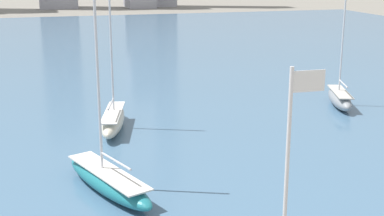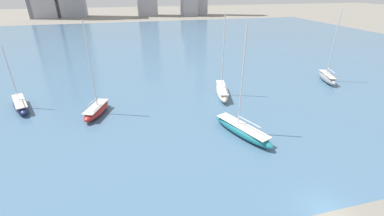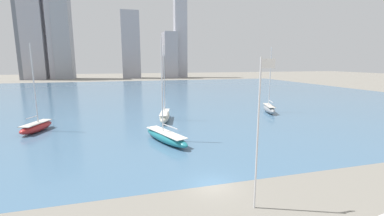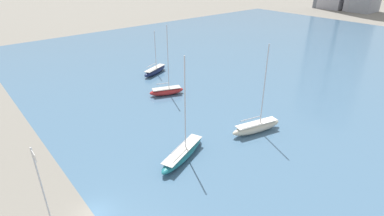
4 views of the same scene
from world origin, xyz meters
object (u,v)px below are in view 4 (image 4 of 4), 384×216
(flag_pole, at_px, (45,199))
(sailboat_red, at_px, (167,91))
(sailboat_navy, at_px, (155,70))
(sailboat_teal, at_px, (183,153))
(sailboat_cream, at_px, (256,127))

(flag_pole, bearing_deg, sailboat_red, 128.42)
(flag_pole, height_order, sailboat_navy, flag_pole)
(flag_pole, bearing_deg, sailboat_navy, 135.71)
(flag_pole, relative_size, sailboat_teal, 0.80)
(flag_pole, distance_m, sailboat_cream, 33.07)
(sailboat_red, xyz_separation_m, sailboat_navy, (-12.48, 5.35, -0.06))
(sailboat_red, distance_m, sailboat_navy, 13.58)
(sailboat_red, height_order, sailboat_teal, sailboat_teal)
(sailboat_cream, bearing_deg, flag_pole, -73.08)
(flag_pole, relative_size, sailboat_navy, 1.12)
(sailboat_teal, relative_size, sailboat_navy, 1.41)
(sailboat_teal, bearing_deg, sailboat_cream, 59.73)
(sailboat_red, distance_m, sailboat_teal, 22.95)
(flag_pole, xyz_separation_m, sailboat_red, (-23.95, 30.19, -5.53))
(sailboat_cream, bearing_deg, sailboat_navy, -171.36)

